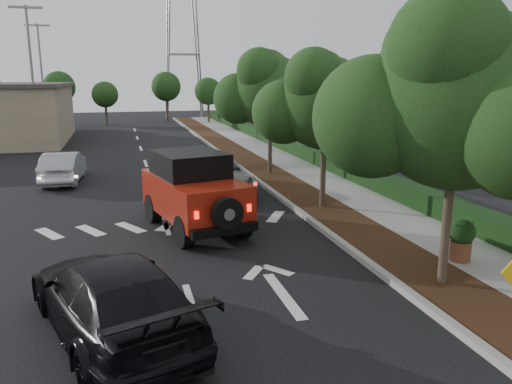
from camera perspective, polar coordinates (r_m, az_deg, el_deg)
name	(u,v)px	position (r m, az deg, el deg)	size (l,w,h in m)	color
ground	(192,306)	(10.73, -7.28, -12.79)	(120.00, 120.00, 0.00)	black
curb	(255,179)	(22.82, -0.09, 1.51)	(0.20, 70.00, 0.15)	#9E9B93
planting_strip	(276,178)	(23.10, 2.30, 1.60)	(1.80, 70.00, 0.12)	black
sidewalk	(314,176)	(23.73, 6.69, 1.83)	(2.00, 70.00, 0.12)	gray
hedge	(342,167)	(24.22, 9.79, 2.78)	(0.80, 70.00, 0.80)	black
transmission_tower	(185,118)	(58.22, -8.12, 8.39)	(7.00, 4.00, 28.00)	slate
street_tree_near	(441,286)	(12.28, 20.37, -10.09)	(3.80, 3.80, 5.92)	black
street_tree_mid	(322,209)	(18.08, 7.54, -1.96)	(3.20, 3.20, 5.32)	black
street_tree_far	(270,175)	(24.05, 1.59, 1.92)	(3.40, 3.40, 5.62)	black
light_pole_a	(39,148)	(36.27, -23.52, 4.64)	(2.00, 0.22, 9.00)	slate
light_pole_b	(47,130)	(48.21, -22.77, 6.55)	(2.00, 0.22, 9.00)	slate
red_jeep	(192,190)	(15.63, -7.35, 0.25)	(2.97, 4.88, 2.39)	black
silver_suv_ahead	(220,176)	(20.44, -4.15, 1.85)	(2.28, 4.94, 1.37)	#95989C
black_suv_oncoming	(112,297)	(9.62, -16.13, -11.45)	(2.10, 5.17, 1.50)	black
silver_sedan_oncoming	(63,167)	(23.94, -21.18, 2.67)	(1.46, 4.19, 1.38)	#9FA1A6
terracotta_planter	(462,236)	(13.54, 22.46, -4.67)	(0.65, 0.65, 1.13)	brown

